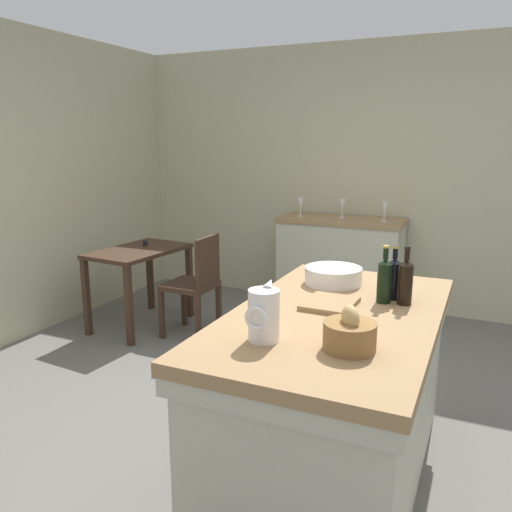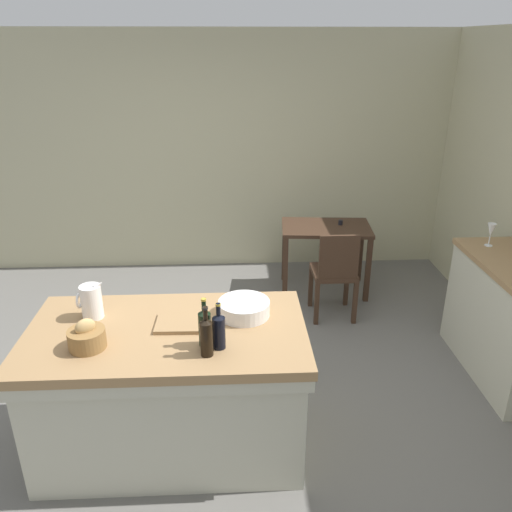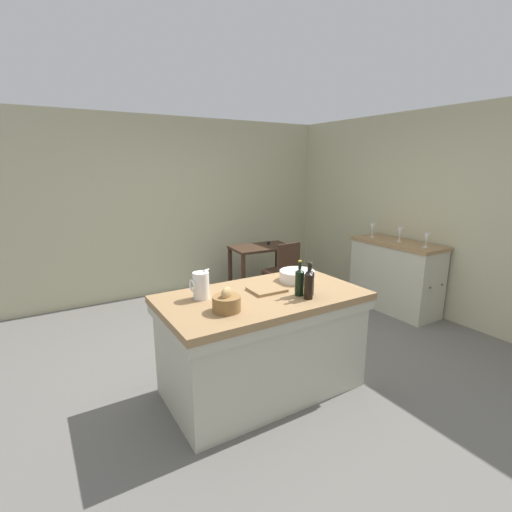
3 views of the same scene
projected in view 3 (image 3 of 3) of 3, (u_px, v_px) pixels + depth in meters
ground_plane at (263, 360)px, 3.77m from camera, size 6.76×6.76×0.00m
wall_back at (171, 207)px, 5.62m from camera, size 5.32×0.12×2.60m
wall_right at (435, 214)px, 4.77m from camera, size 0.12×5.20×2.60m
island_table at (262, 339)px, 3.19m from camera, size 1.69×0.94×0.87m
side_cabinet at (395, 276)px, 5.01m from camera, size 0.52×1.21×0.94m
writing_desk at (261, 254)px, 5.68m from camera, size 0.94×0.63×0.77m
wooden_chair at (283, 271)px, 5.21m from camera, size 0.40×0.40×0.89m
pitcher at (201, 285)px, 2.97m from camera, size 0.17×0.13×0.26m
wash_bowl at (297, 276)px, 3.44m from camera, size 0.32×0.32×0.10m
bread_basket at (227, 302)px, 2.72m from camera, size 0.21×0.21×0.18m
cutting_board at (267, 290)px, 3.17m from camera, size 0.29×0.25×0.02m
wine_bottle_dark at (310, 282)px, 3.05m from camera, size 0.07×0.07×0.28m
wine_bottle_amber at (299, 281)px, 3.04m from camera, size 0.07×0.07×0.29m
wine_bottle_green at (309, 284)px, 2.96m from camera, size 0.07×0.07×0.30m
wine_glass_far_left at (427, 237)px, 4.53m from camera, size 0.07×0.07×0.18m
wine_glass_left at (400, 232)px, 4.89m from camera, size 0.07×0.07×0.18m
wine_glass_middle at (372, 228)px, 5.19m from camera, size 0.07×0.07×0.19m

